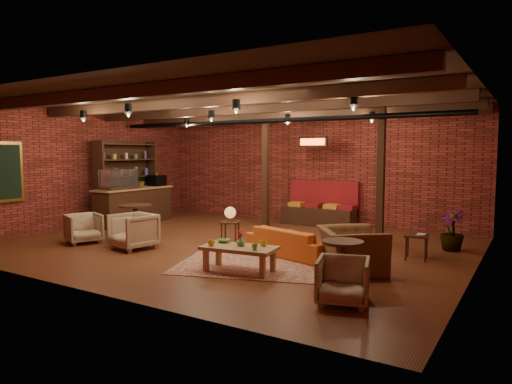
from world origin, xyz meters
The scene contains 29 objects.
floor centered at (0.00, 0.00, 0.00)m, with size 10.00×10.00×0.00m, color #401D10.
ceiling centered at (0.00, 0.00, 3.20)m, with size 10.00×8.00×0.02m, color black.
wall_back centered at (0.00, 4.00, 1.60)m, with size 10.00×0.02×3.20m, color maroon.
wall_front centered at (0.00, -4.00, 1.60)m, with size 10.00×0.02×3.20m, color maroon.
wall_left centered at (-5.00, 0.00, 1.60)m, with size 0.02×8.00×3.20m, color maroon.
wall_right centered at (5.00, 0.00, 1.60)m, with size 0.02×8.00×3.20m, color maroon.
ceiling_beams centered at (0.00, 0.00, 3.08)m, with size 9.80×6.40×0.22m, color black, non-canonical shape.
ceiling_pipe centered at (0.00, 1.60, 2.85)m, with size 0.12×0.12×9.60m, color black.
post_left centered at (-0.60, 2.60, 1.60)m, with size 0.16×0.16×3.20m, color black.
post_right centered at (2.80, 2.00, 1.60)m, with size 0.16×0.16×3.20m, color black.
service_counter centered at (-4.10, 1.00, 0.80)m, with size 0.80×2.50×1.60m, color black, non-canonical shape.
plant_counter centered at (-4.00, 1.20, 1.22)m, with size 0.35×0.39×0.30m, color #337F33.
shelving_hutch centered at (-4.50, 1.10, 1.20)m, with size 0.52×2.00×2.40m, color black, non-canonical shape.
chalkboard_menu centered at (-4.93, -2.30, 1.60)m, with size 0.08×0.96×1.46m, color black.
banquette centered at (0.60, 3.55, 0.50)m, with size 2.10×0.70×1.00m, color maroon, non-canonical shape.
service_sign centered at (0.60, 3.10, 2.35)m, with size 0.86×0.06×0.30m, color #F34318.
ceiling_spotlights centered at (0.00, 0.00, 2.86)m, with size 6.40×4.40×0.28m, color black, non-canonical shape.
rug centered at (1.59, -1.10, 0.01)m, with size 3.13×2.40×0.01m, color maroon.
sofa centered at (1.73, -0.32, 0.28)m, with size 1.93×0.76×0.56m, color #C2531B.
coffee_table centered at (1.49, -1.86, 0.39)m, with size 1.36×0.80×0.69m.
side_table_lamp centered at (-0.09, 0.14, 0.63)m, with size 0.51×0.51×0.83m.
round_table_left centered at (-2.33, -0.62, 0.55)m, with size 0.78×0.78×0.81m.
armchair_a centered at (-2.92, -1.65, 0.37)m, with size 0.72×0.67×0.74m, color beige.
armchair_b centered at (-1.48, -1.50, 0.42)m, with size 0.82×0.76×0.84m, color beige.
armchair_right centered at (3.16, -0.83, 0.50)m, with size 1.16×0.75×1.01m, color brown.
side_table_book centered at (3.91, 0.68, 0.45)m, with size 0.49×0.49×0.51m.
round_table_right centered at (3.39, -1.89, 0.49)m, with size 0.63×0.63×0.74m.
armchair_far centered at (3.65, -2.54, 0.35)m, with size 0.69×0.64×0.71m, color beige.
plant_tall centered at (4.37, 1.90, 1.27)m, with size 1.43×1.43×2.55m, color #4C7F4C.
Camera 1 is at (5.84, -8.33, 2.07)m, focal length 32.00 mm.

